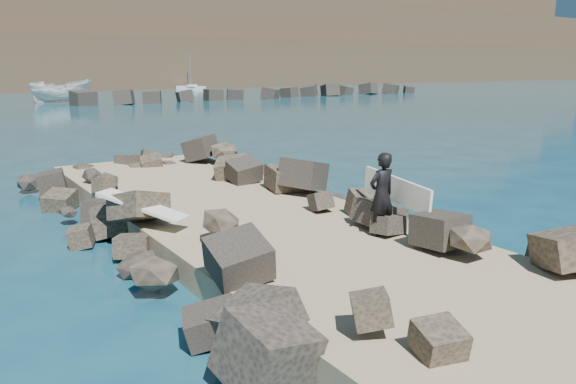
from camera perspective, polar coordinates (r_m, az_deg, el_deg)
name	(u,v)px	position (r m, az deg, el deg)	size (l,w,h in m)	color
ground	(267,241)	(14.57, -2.17, -5.03)	(800.00, 800.00, 0.00)	#0F384C
jetty	(312,251)	(12.89, 2.46, -6.03)	(6.00, 26.00, 0.60)	#8C7759
riprap_left	(184,260)	(11.90, -10.47, -6.85)	(2.60, 22.00, 1.00)	black
riprap_right	(391,219)	(14.99, 10.38, -2.74)	(2.60, 22.00, 1.00)	black
breakwater_secondary	(277,94)	(79.16, -1.14, 9.96)	(52.00, 4.00, 1.20)	black
surfboard_resting	(143,210)	(13.97, -14.56, -1.79)	(0.58, 2.33, 0.08)	silver
boat_imported	(61,91)	(74.60, -22.06, 9.47)	(2.67, 7.10, 2.74)	silver
surfer_with_board	(384,194)	(13.04, 9.70, -0.17)	(0.95, 2.39, 1.93)	black
sailboat_f	(191,88)	(108.11, -9.82, 10.40)	(4.15, 5.52, 7.06)	white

